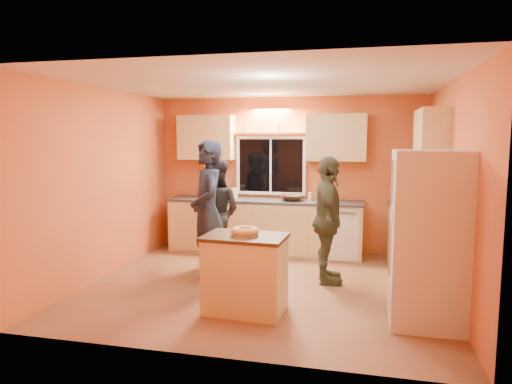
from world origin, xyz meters
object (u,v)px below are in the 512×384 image
(island, at_px, (245,273))
(person_left, at_px, (208,212))
(refrigerator, at_px, (428,239))
(person_right, at_px, (327,220))
(person_center, at_px, (215,213))

(island, height_order, person_left, person_left)
(refrigerator, height_order, person_right, refrigerator)
(person_center, bearing_deg, person_left, 105.73)
(person_center, relative_size, person_right, 0.96)
(refrigerator, bearing_deg, person_right, 134.14)
(refrigerator, relative_size, person_center, 1.11)
(island, xyz_separation_m, person_center, (-0.88, 1.64, 0.37))
(person_center, distance_m, person_right, 1.74)
(island, distance_m, person_center, 1.90)
(island, xyz_separation_m, person_left, (-0.73, 0.87, 0.51))
(person_left, bearing_deg, island, 12.82)
(person_center, bearing_deg, person_right, 171.00)
(refrigerator, distance_m, person_left, 2.75)
(refrigerator, height_order, person_left, person_left)
(person_center, bearing_deg, island, 122.92)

